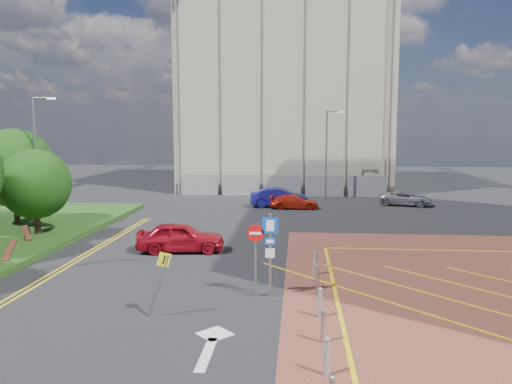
# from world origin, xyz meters

# --- Properties ---
(ground) EXTENTS (140.00, 140.00, 0.00)m
(ground) POSITION_xyz_m (0.00, 0.00, 0.00)
(ground) COLOR black
(ground) RESTS_ON ground
(tree_c) EXTENTS (4.00, 4.00, 4.90)m
(tree_c) POSITION_xyz_m (-13.50, 10.00, 3.19)
(tree_c) COLOR #3D2B1C
(tree_c) RESTS_ON grass_bed
(tree_d) EXTENTS (5.00, 5.00, 6.08)m
(tree_d) POSITION_xyz_m (-16.50, 13.00, 3.87)
(tree_d) COLOR #3D2B1C
(tree_d) RESTS_ON grass_bed
(lamp_left_far) EXTENTS (1.53, 0.16, 8.00)m
(lamp_left_far) POSITION_xyz_m (-14.42, 12.00, 4.66)
(lamp_left_far) COLOR #9EA0A8
(lamp_left_far) RESTS_ON grass_bed
(lamp_back) EXTENTS (1.53, 0.16, 8.00)m
(lamp_back) POSITION_xyz_m (4.08, 28.00, 4.36)
(lamp_back) COLOR #9EA0A8
(lamp_back) RESTS_ON ground
(sign_cluster) EXTENTS (1.17, 0.12, 3.20)m
(sign_cluster) POSITION_xyz_m (0.30, 0.98, 1.95)
(sign_cluster) COLOR #9EA0A8
(sign_cluster) RESTS_ON ground
(warning_sign) EXTENTS (0.85, 0.44, 2.24)m
(warning_sign) POSITION_xyz_m (-3.03, -1.38, 1.43)
(warning_sign) COLOR #9EA0A8
(warning_sign) RESTS_ON ground
(bollard_row) EXTENTS (0.14, 11.14, 0.90)m
(bollard_row) POSITION_xyz_m (2.30, -1.67, 0.47)
(bollard_row) COLOR #9EA0A8
(bollard_row) RESTS_ON forecourt
(construction_building) EXTENTS (21.20, 19.20, 22.00)m
(construction_building) POSITION_xyz_m (0.00, 40.00, 11.00)
(construction_building) COLOR #B7AD95
(construction_building) RESTS_ON ground
(construction_fence) EXTENTS (21.60, 0.06, 2.00)m
(construction_fence) POSITION_xyz_m (1.00, 30.00, 1.00)
(construction_fence) COLOR gray
(construction_fence) RESTS_ON ground
(car_red_left) EXTENTS (4.69, 2.37, 1.53)m
(car_red_left) POSITION_xyz_m (-4.51, 7.67, 0.77)
(car_red_left) COLOR maroon
(car_red_left) RESTS_ON ground
(car_blue_back) EXTENTS (4.81, 1.87, 1.56)m
(car_blue_back) POSITION_xyz_m (-0.02, 23.29, 0.78)
(car_blue_back) COLOR navy
(car_blue_back) RESTS_ON ground
(car_red_back) EXTENTS (3.93, 1.68, 1.13)m
(car_red_back) POSITION_xyz_m (1.20, 22.43, 0.56)
(car_red_back) COLOR red
(car_red_back) RESTS_ON ground
(car_silver_back) EXTENTS (4.66, 3.05, 1.19)m
(car_silver_back) POSITION_xyz_m (10.47, 24.92, 0.60)
(car_silver_back) COLOR #A2A0A7
(car_silver_back) RESTS_ON ground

